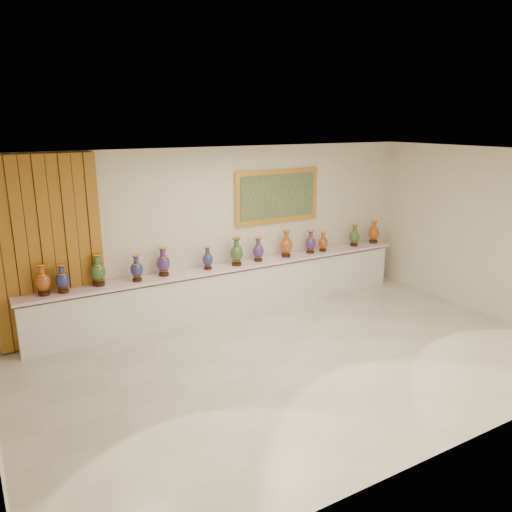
{
  "coord_description": "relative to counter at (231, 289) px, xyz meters",
  "views": [
    {
      "loc": [
        -3.94,
        -5.49,
        3.44
      ],
      "look_at": [
        0.2,
        1.7,
        1.18
      ],
      "focal_mm": 35.0,
      "sensor_mm": 36.0,
      "label": 1
    }
  ],
  "objects": [
    {
      "name": "vase_4",
      "position": [
        -1.27,
        0.01,
        0.69
      ],
      "size": [
        0.26,
        0.26,
        0.5
      ],
      "rotation": [
        0.0,
        0.0,
        0.14
      ],
      "color": "black",
      "rests_on": "counter"
    },
    {
      "name": "vase_7",
      "position": [
        0.57,
        -0.01,
        0.66
      ],
      "size": [
        0.26,
        0.26,
        0.45
      ],
      "rotation": [
        0.0,
        0.0,
        -0.31
      ],
      "color": "black",
      "rests_on": "counter"
    },
    {
      "name": "vase_2",
      "position": [
        -2.35,
        0.02,
        0.7
      ],
      "size": [
        0.31,
        0.31,
        0.52
      ],
      "rotation": [
        0.0,
        0.0,
        -0.39
      ],
      "color": "black",
      "rests_on": "counter"
    },
    {
      "name": "vase_3",
      "position": [
        -1.75,
        -0.06,
        0.66
      ],
      "size": [
        0.26,
        0.26,
        0.44
      ],
      "rotation": [
        0.0,
        0.0,
        0.33
      ],
      "color": "black",
      "rests_on": "counter"
    },
    {
      "name": "vase_9",
      "position": [
        1.76,
        -0.01,
        0.67
      ],
      "size": [
        0.27,
        0.27,
        0.45
      ],
      "rotation": [
        0.0,
        0.0,
        0.4
      ],
      "color": "black",
      "rests_on": "counter"
    },
    {
      "name": "vase_12",
      "position": [
        3.44,
        0.0,
        0.68
      ],
      "size": [
        0.27,
        0.27,
        0.49
      ],
      "rotation": [
        0.0,
        0.0,
        0.19
      ],
      "color": "black",
      "rests_on": "counter"
    },
    {
      "name": "vase_11",
      "position": [
        2.9,
        -0.0,
        0.67
      ],
      "size": [
        0.23,
        0.23,
        0.46
      ],
      "rotation": [
        0.0,
        0.0,
        -0.11
      ],
      "color": "black",
      "rests_on": "counter"
    },
    {
      "name": "label_card",
      "position": [
        -2.24,
        -0.14,
        0.47
      ],
      "size": [
        0.1,
        0.06,
        0.0
      ],
      "primitive_type": "cube",
      "color": "white",
      "rests_on": "counter"
    },
    {
      "name": "vase_1",
      "position": [
        -2.89,
        -0.05,
        0.66
      ],
      "size": [
        0.21,
        0.21,
        0.45
      ],
      "rotation": [
        0.0,
        0.0,
        0.01
      ],
      "color": "black",
      "rests_on": "counter"
    },
    {
      "name": "vase_5",
      "position": [
        -0.47,
        -0.02,
        0.65
      ],
      "size": [
        0.23,
        0.23,
        0.41
      ],
      "rotation": [
        0.0,
        0.0,
        -0.23
      ],
      "color": "black",
      "rests_on": "counter"
    },
    {
      "name": "counter",
      "position": [
        0.0,
        0.0,
        0.0
      ],
      "size": [
        7.28,
        0.48,
        0.9
      ],
      "color": "white",
      "rests_on": "ground"
    },
    {
      "name": "vase_10",
      "position": [
        2.06,
        -0.03,
        0.64
      ],
      "size": [
        0.18,
        0.18,
        0.4
      ],
      "rotation": [
        0.0,
        0.0,
        -0.01
      ],
      "color": "black",
      "rests_on": "counter"
    },
    {
      "name": "ground",
      "position": [
        0.0,
        -2.27,
        -0.44
      ],
      "size": [
        8.0,
        8.0,
        0.0
      ],
      "primitive_type": "plane",
      "color": "beige",
      "rests_on": "ground"
    },
    {
      "name": "vase_0",
      "position": [
        -3.17,
        -0.03,
        0.68
      ],
      "size": [
        0.23,
        0.23,
        0.48
      ],
      "rotation": [
        0.0,
        0.0,
        0.0
      ],
      "color": "black",
      "rests_on": "counter"
    },
    {
      "name": "vase_6",
      "position": [
        0.09,
        -0.06,
        0.69
      ],
      "size": [
        0.3,
        0.3,
        0.51
      ],
      "rotation": [
        0.0,
        0.0,
        -0.3
      ],
      "color": "black",
      "rests_on": "counter"
    },
    {
      "name": "vase_8",
      "position": [
        1.19,
        -0.02,
        0.69
      ],
      "size": [
        0.27,
        0.27,
        0.51
      ],
      "rotation": [
        0.0,
        0.0,
        0.14
      ],
      "color": "black",
      "rests_on": "counter"
    },
    {
      "name": "room",
      "position": [
        -2.37,
        0.17,
        1.15
      ],
      "size": [
        8.0,
        8.0,
        8.0
      ],
      "color": "beige",
      "rests_on": "ground"
    }
  ]
}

